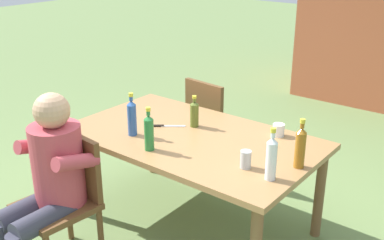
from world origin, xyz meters
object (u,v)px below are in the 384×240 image
(cup_steel, at_px, (246,159))
(table_knife, at_px, (167,126))
(chair_near_left, at_px, (66,194))
(chair_far_left, at_px, (213,120))
(bottle_blue, at_px, (132,117))
(cup_white, at_px, (279,130))
(dining_table, at_px, (192,146))
(bottle_green, at_px, (149,132))
(bottle_clear, at_px, (271,158))
(bottle_olive, at_px, (194,113))
(person_in_white_shirt, at_px, (48,177))
(bottle_amber, at_px, (300,147))

(cup_steel, bearing_deg, table_knife, 165.86)
(chair_near_left, xyz_separation_m, chair_far_left, (-0.02, 1.64, 0.00))
(bottle_blue, xyz_separation_m, cup_white, (0.82, 0.62, -0.09))
(chair_far_left, relative_size, cup_steel, 7.80)
(chair_near_left, distance_m, table_knife, 0.88)
(chair_far_left, height_order, table_knife, chair_far_left)
(dining_table, bearing_deg, cup_white, 38.26)
(dining_table, relative_size, bottle_blue, 5.65)
(bottle_green, height_order, cup_steel, bottle_green)
(bottle_clear, height_order, bottle_olive, bottle_clear)
(cup_steel, relative_size, table_knife, 0.55)
(bottle_blue, bearing_deg, chair_near_left, -94.70)
(person_in_white_shirt, bearing_deg, bottle_clear, 31.88)
(bottle_clear, bearing_deg, person_in_white_shirt, -148.12)
(chair_far_left, bearing_deg, table_knife, -79.35)
(bottle_olive, distance_m, table_knife, 0.23)
(dining_table, bearing_deg, bottle_olive, 122.64)
(cup_white, bearing_deg, bottle_amber, -46.97)
(person_in_white_shirt, height_order, bottle_clear, person_in_white_shirt)
(bottle_green, bearing_deg, dining_table, 77.47)
(chair_far_left, xyz_separation_m, bottle_amber, (1.21, -0.79, 0.37))
(cup_white, bearing_deg, bottle_olive, -158.61)
(chair_near_left, bearing_deg, chair_far_left, 90.57)
(bottle_clear, relative_size, bottle_blue, 1.03)
(chair_near_left, xyz_separation_m, bottle_blue, (0.05, 0.57, 0.37))
(dining_table, height_order, bottle_olive, bottle_olive)
(bottle_olive, xyz_separation_m, cup_white, (0.58, 0.23, -0.06))
(bottle_clear, relative_size, bottle_olive, 1.34)
(bottle_clear, relative_size, bottle_amber, 1.02)
(person_in_white_shirt, xyz_separation_m, bottle_clear, (1.14, 0.71, 0.21))
(cup_steel, xyz_separation_m, table_knife, (-0.81, 0.20, -0.05))
(bottle_amber, bearing_deg, chair_near_left, -144.83)
(cup_white, bearing_deg, dining_table, -141.74)
(bottle_blue, relative_size, table_knife, 1.54)
(bottle_amber, xyz_separation_m, cup_steel, (-0.25, -0.21, -0.08))
(chair_near_left, bearing_deg, dining_table, 64.59)
(bottle_amber, bearing_deg, table_knife, -179.83)
(bottle_clear, relative_size, bottle_green, 1.08)
(chair_far_left, distance_m, cup_steel, 1.42)
(chair_near_left, distance_m, bottle_green, 0.67)
(chair_far_left, xyz_separation_m, cup_white, (0.88, -0.44, 0.28))
(chair_far_left, xyz_separation_m, bottle_clear, (1.15, -1.04, 0.37))
(chair_far_left, height_order, bottle_clear, bottle_clear)
(chair_near_left, distance_m, bottle_olive, 1.07)
(person_in_white_shirt, distance_m, bottle_amber, 1.55)
(chair_far_left, xyz_separation_m, bottle_green, (0.33, -1.17, 0.36))
(cup_steel, distance_m, table_knife, 0.84)
(person_in_white_shirt, relative_size, bottle_clear, 3.68)
(bottle_green, bearing_deg, person_in_white_shirt, -118.99)
(bottle_olive, bearing_deg, chair_far_left, 114.80)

